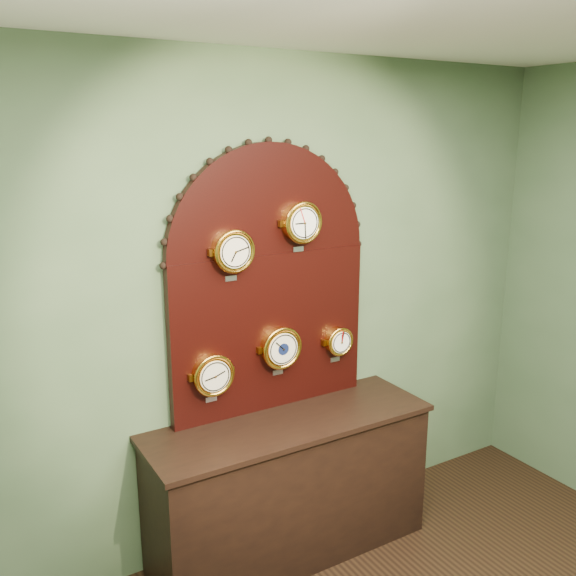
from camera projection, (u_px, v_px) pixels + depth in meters
wall_back at (266, 309)px, 3.52m from camera, size 4.00×0.00×4.00m
shop_counter at (290, 489)px, 3.54m from camera, size 1.60×0.50×0.80m
display_board at (269, 272)px, 3.43m from camera, size 1.26×0.06×1.53m
roman_clock at (233, 251)px, 3.21m from camera, size 0.23×0.08×0.28m
arabic_clock at (302, 222)px, 3.39m from camera, size 0.23×0.08×0.28m
hygrometer at (213, 375)px, 3.30m from camera, size 0.23×0.08×0.28m
barometer at (281, 348)px, 3.49m from camera, size 0.25×0.08×0.30m
tide_clock at (338, 341)px, 3.70m from camera, size 0.18×0.08×0.23m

